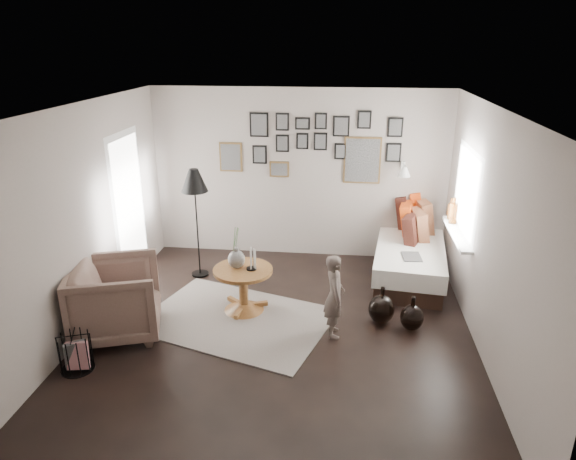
# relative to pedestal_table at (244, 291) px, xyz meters

# --- Properties ---
(ground) EXTENTS (4.80, 4.80, 0.00)m
(ground) POSITION_rel_pedestal_table_xyz_m (0.51, -0.45, -0.27)
(ground) COLOR black
(ground) RESTS_ON ground
(wall_back) EXTENTS (4.50, 0.00, 4.50)m
(wall_back) POSITION_rel_pedestal_table_xyz_m (0.51, 1.95, 1.03)
(wall_back) COLOR gray
(wall_back) RESTS_ON ground
(wall_front) EXTENTS (4.50, 0.00, 4.50)m
(wall_front) POSITION_rel_pedestal_table_xyz_m (0.51, -2.85, 1.03)
(wall_front) COLOR gray
(wall_front) RESTS_ON ground
(wall_left) EXTENTS (0.00, 4.80, 4.80)m
(wall_left) POSITION_rel_pedestal_table_xyz_m (-1.74, -0.45, 1.03)
(wall_left) COLOR gray
(wall_left) RESTS_ON ground
(wall_right) EXTENTS (0.00, 4.80, 4.80)m
(wall_right) POSITION_rel_pedestal_table_xyz_m (2.76, -0.45, 1.03)
(wall_right) COLOR gray
(wall_right) RESTS_ON ground
(ceiling) EXTENTS (4.80, 4.80, 0.00)m
(ceiling) POSITION_rel_pedestal_table_xyz_m (0.51, -0.45, 2.33)
(ceiling) COLOR white
(ceiling) RESTS_ON wall_back
(door_left) EXTENTS (0.00, 2.14, 2.14)m
(door_left) POSITION_rel_pedestal_table_xyz_m (-1.73, 0.75, 0.78)
(door_left) COLOR white
(door_left) RESTS_ON wall_left
(window_right) EXTENTS (0.15, 1.32, 1.30)m
(window_right) POSITION_rel_pedestal_table_xyz_m (2.68, 0.89, 0.66)
(window_right) COLOR white
(window_right) RESTS_ON wall_right
(gallery_wall) EXTENTS (2.74, 0.03, 1.08)m
(gallery_wall) POSITION_rel_pedestal_table_xyz_m (0.79, 1.93, 1.47)
(gallery_wall) COLOR brown
(gallery_wall) RESTS_ON wall_back
(wall_sconce) EXTENTS (0.18, 0.36, 0.16)m
(wall_sconce) POSITION_rel_pedestal_table_xyz_m (2.06, 1.69, 1.19)
(wall_sconce) COLOR white
(wall_sconce) RESTS_ON wall_back
(rug) EXTENTS (2.56, 2.13, 0.01)m
(rug) POSITION_rel_pedestal_table_xyz_m (-0.05, -0.24, -0.26)
(rug) COLOR beige
(rug) RESTS_ON ground
(pedestal_table) EXTENTS (0.74, 0.74, 0.58)m
(pedestal_table) POSITION_rel_pedestal_table_xyz_m (0.00, 0.00, 0.00)
(pedestal_table) COLOR brown
(pedestal_table) RESTS_ON ground
(vase) EXTENTS (0.21, 0.21, 0.53)m
(vase) POSITION_rel_pedestal_table_xyz_m (-0.08, 0.02, 0.48)
(vase) COLOR black
(vase) RESTS_ON pedestal_table
(candles) EXTENTS (0.13, 0.13, 0.28)m
(candles) POSITION_rel_pedestal_table_xyz_m (0.11, 0.00, 0.45)
(candles) COLOR black
(candles) RESTS_ON pedestal_table
(daybed) EXTENTS (1.18, 2.29, 1.08)m
(daybed) POSITION_rel_pedestal_table_xyz_m (2.20, 1.47, 0.08)
(daybed) COLOR black
(daybed) RESTS_ON ground
(magazine_on_daybed) EXTENTS (0.26, 0.34, 0.02)m
(magazine_on_daybed) POSITION_rel_pedestal_table_xyz_m (2.14, 0.81, 0.23)
(magazine_on_daybed) COLOR black
(magazine_on_daybed) RESTS_ON daybed
(armchair) EXTENTS (1.22, 1.21, 0.89)m
(armchair) POSITION_rel_pedestal_table_xyz_m (-1.35, -0.69, 0.17)
(armchair) COLOR brown
(armchair) RESTS_ON ground
(armchair_cushion) EXTENTS (0.50, 0.51, 0.18)m
(armchair_cushion) POSITION_rel_pedestal_table_xyz_m (-1.32, -0.64, 0.21)
(armchair_cushion) COLOR beige
(armchair_cushion) RESTS_ON armchair
(floor_lamp) EXTENTS (0.37, 0.37, 1.59)m
(floor_lamp) POSITION_rel_pedestal_table_xyz_m (-0.85, 0.97, 1.10)
(floor_lamp) COLOR black
(floor_lamp) RESTS_ON ground
(magazine_basket) EXTENTS (0.42, 0.42, 0.40)m
(magazine_basket) POSITION_rel_pedestal_table_xyz_m (-1.49, -1.42, -0.07)
(magazine_basket) COLOR black
(magazine_basket) RESTS_ON ground
(demijohn_large) EXTENTS (0.32, 0.32, 0.47)m
(demijohn_large) POSITION_rel_pedestal_table_xyz_m (1.71, -0.10, -0.09)
(demijohn_large) COLOR black
(demijohn_large) RESTS_ON ground
(demijohn_small) EXTENTS (0.28, 0.28, 0.43)m
(demijohn_small) POSITION_rel_pedestal_table_xyz_m (2.06, -0.22, -0.11)
(demijohn_small) COLOR black
(demijohn_small) RESTS_ON ground
(child) EXTENTS (0.29, 0.40, 1.00)m
(child) POSITION_rel_pedestal_table_xyz_m (1.15, -0.43, 0.23)
(child) COLOR brown
(child) RESTS_ON ground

